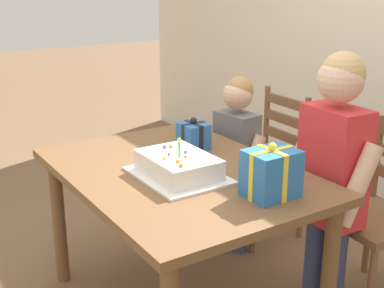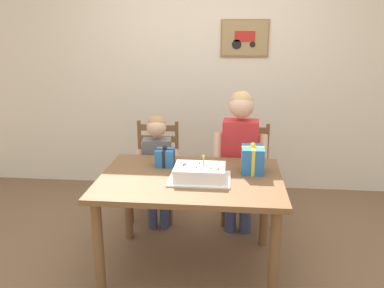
% 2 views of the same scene
% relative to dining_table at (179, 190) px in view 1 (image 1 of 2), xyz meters
% --- Properties ---
extents(dining_table, '(1.34, 0.96, 0.76)m').
position_rel_dining_table_xyz_m(dining_table, '(0.00, 0.00, 0.00)').
color(dining_table, brown).
rests_on(dining_table, ground).
extents(birthday_cake, '(0.44, 0.34, 0.19)m').
position_rel_dining_table_xyz_m(birthday_cake, '(0.07, -0.05, 0.15)').
color(birthday_cake, white).
rests_on(birthday_cake, dining_table).
extents(gift_box_red_large, '(0.17, 0.21, 0.23)m').
position_rel_dining_table_xyz_m(gift_box_red_large, '(0.45, 0.15, 0.20)').
color(gift_box_red_large, '#286BB7').
rests_on(gift_box_red_large, dining_table).
extents(gift_box_beside_cake, '(0.15, 0.13, 0.17)m').
position_rel_dining_table_xyz_m(gift_box_beside_cake, '(-0.22, 0.22, 0.17)').
color(gift_box_beside_cake, '#286BB7').
rests_on(gift_box_beside_cake, dining_table).
extents(chair_left, '(0.43, 0.43, 0.92)m').
position_rel_dining_table_xyz_m(chair_left, '(-0.44, 0.91, -0.19)').
color(chair_left, brown).
rests_on(chair_left, ground).
extents(chair_right, '(0.45, 0.45, 0.92)m').
position_rel_dining_table_xyz_m(chair_right, '(0.44, 0.91, -0.19)').
color(chair_right, brown).
rests_on(chair_right, ground).
extents(child_older, '(0.48, 0.28, 1.30)m').
position_rel_dining_table_xyz_m(child_older, '(0.37, 0.61, 0.14)').
color(child_older, '#38426B').
rests_on(child_older, ground).
extents(child_younger, '(0.40, 0.24, 1.07)m').
position_rel_dining_table_xyz_m(child_younger, '(-0.36, 0.61, -0.00)').
color(child_younger, '#38426B').
rests_on(child_younger, ground).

